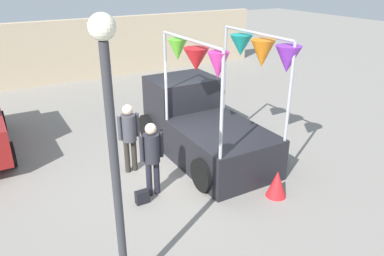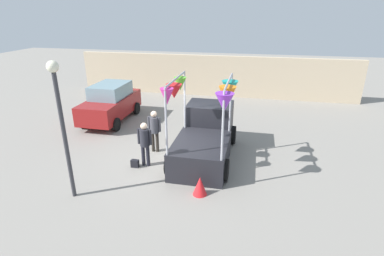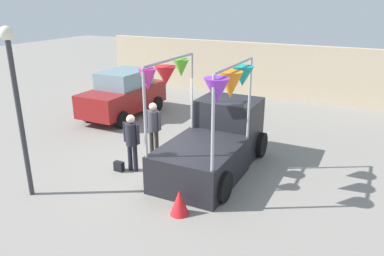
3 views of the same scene
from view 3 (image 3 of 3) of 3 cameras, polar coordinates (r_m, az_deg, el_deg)
ground_plane at (r=10.91m, az=-2.87°, el=-6.17°), size 60.00×60.00×0.00m
vendor_truck at (r=10.66m, az=3.66°, el=-1.47°), size 2.51×4.09×3.23m
parked_car at (r=15.66m, az=-10.37°, el=5.17°), size 1.88×4.00×1.88m
person_customer at (r=10.51m, az=-9.19°, el=-1.46°), size 0.53×0.34×1.67m
person_vendor at (r=11.45m, az=-5.90°, el=0.58°), size 0.53×0.34×1.70m
handbag at (r=10.89m, az=-11.06°, el=-5.75°), size 0.28×0.16×0.28m
street_lamp at (r=9.48m, az=-25.27°, el=5.15°), size 0.32×0.32×4.11m
brick_boundary_wall at (r=18.90m, az=11.41°, el=8.60°), size 18.00×0.36×2.60m
folded_kite_bundle_crimson at (r=8.63m, az=-1.93°, el=-11.25°), size 0.57×0.57×0.60m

